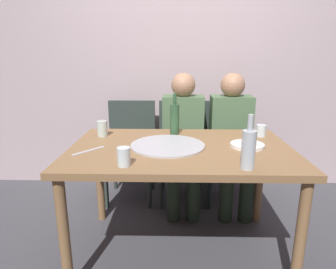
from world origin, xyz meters
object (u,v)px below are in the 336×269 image
object	(u,v)px
dining_table	(180,159)
tumbler_near	(261,131)
pizza_tray	(168,145)
guest_in_beanie	(232,135)
chair_left	(131,143)
wine_bottle	(175,118)
wine_glass	(102,129)
guest_in_sweater	(183,135)
beer_bottle	(249,148)
plate_stack	(247,145)
tumbler_far	(124,157)
chair_middle	(182,144)
chair_right	(228,144)
table_knife	(89,151)

from	to	relation	value
dining_table	tumbler_near	size ratio (longest dim) A/B	16.83
pizza_tray	guest_in_beanie	xyz separation A→B (m)	(0.54, 0.69, -0.12)
chair_left	wine_bottle	bearing A→B (deg)	127.06
dining_table	pizza_tray	size ratio (longest dim) A/B	2.96
dining_table	wine_glass	xyz separation A→B (m)	(-0.55, 0.24, 0.14)
guest_in_sweater	beer_bottle	bearing A→B (deg)	105.65
plate_stack	guest_in_sweater	bearing A→B (deg)	118.97
chair_left	tumbler_far	bearing A→B (deg)	96.89
wine_bottle	tumbler_far	bearing A→B (deg)	-112.16
pizza_tray	beer_bottle	size ratio (longest dim) A/B	1.68
tumbler_far	beer_bottle	bearing A→B (deg)	-2.23
pizza_tray	chair_middle	world-z (taller)	chair_middle
chair_left	chair_right	xyz separation A→B (m)	(0.91, 0.00, 0.00)
beer_bottle	chair_right	distance (m)	1.27
beer_bottle	guest_in_sweater	bearing A→B (deg)	105.65
dining_table	wine_bottle	distance (m)	0.37
tumbler_near	chair_right	distance (m)	0.67
pizza_tray	guest_in_beanie	size ratio (longest dim) A/B	0.40
wine_bottle	chair_right	distance (m)	0.82
dining_table	chair_middle	xyz separation A→B (m)	(0.04, 0.85, -0.16)
beer_bottle	chair_middle	size ratio (longest dim) A/B	0.31
guest_in_sweater	plate_stack	bearing A→B (deg)	118.97
wine_glass	table_knife	size ratio (longest dim) A/B	0.50
dining_table	pizza_tray	xyz separation A→B (m)	(-0.08, 0.01, 0.09)
table_knife	chair_right	xyz separation A→B (m)	(1.02, 0.96, -0.25)
beer_bottle	plate_stack	world-z (taller)	beer_bottle
guest_in_sweater	wine_glass	bearing A→B (deg)	38.14
chair_left	beer_bottle	bearing A→B (deg)	122.72
tumbler_far	guest_in_sweater	distance (m)	1.10
guest_in_sweater	dining_table	bearing A→B (deg)	87.11
wine_glass	tumbler_near	bearing A→B (deg)	1.11
wine_glass	pizza_tray	bearing A→B (deg)	-26.12
pizza_tray	wine_bottle	size ratio (longest dim) A/B	1.59
wine_bottle	tumbler_far	world-z (taller)	wine_bottle
table_knife	chair_left	size ratio (longest dim) A/B	0.24
wine_glass	guest_in_beanie	xyz separation A→B (m)	(1.01, 0.46, -0.17)
pizza_tray	guest_in_sweater	distance (m)	0.71
tumbler_near	table_knife	distance (m)	1.19
table_knife	guest_in_beanie	size ratio (longest dim) A/B	0.19
pizza_tray	chair_left	size ratio (longest dim) A/B	0.52
tumbler_far	dining_table	bearing A→B (deg)	48.01
dining_table	wine_glass	distance (m)	0.62
plate_stack	chair_middle	xyz separation A→B (m)	(-0.38, 0.85, -0.25)
plate_stack	chair_right	size ratio (longest dim) A/B	0.23
chair_left	guest_in_beanie	distance (m)	0.93
guest_in_sweater	chair_right	bearing A→B (deg)	-160.43
wine_glass	chair_left	distance (m)	0.69
wine_glass	chair_middle	distance (m)	0.90
pizza_tray	plate_stack	xyz separation A→B (m)	(0.50, -0.00, 0.00)
dining_table	plate_stack	world-z (taller)	plate_stack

